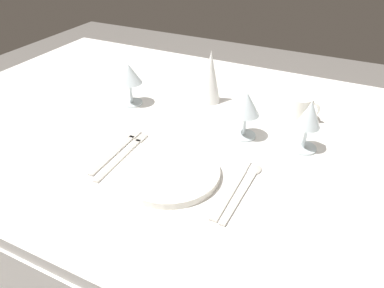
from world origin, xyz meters
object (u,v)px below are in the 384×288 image
object	(u,v)px
spoon_soup	(246,185)
coffee_cup_left	(300,107)
dinner_plate	(170,172)
napkin_folded	(211,77)
fork_outer	(125,154)
dinner_knife	(232,190)
fork_inner	(119,149)
wine_glass_centre	(129,76)
wine_glass_right	(246,106)
wine_glass_left	(309,118)

from	to	relation	value
spoon_soup	coffee_cup_left	distance (m)	0.37
dinner_plate	spoon_soup	xyz separation A→B (m)	(0.18, 0.04, -0.01)
dinner_plate	coffee_cup_left	bearing A→B (deg)	61.85
coffee_cup_left	napkin_folded	distance (m)	0.30
dinner_plate	napkin_folded	distance (m)	0.42
dinner_plate	fork_outer	size ratio (longest dim) A/B	1.04
spoon_soup	fork_outer	bearing A→B (deg)	-176.55
dinner_knife	coffee_cup_left	size ratio (longest dim) A/B	2.41
fork_outer	fork_inner	distance (m)	0.03
fork_outer	fork_inner	xyz separation A→B (m)	(-0.03, 0.01, 0.00)
spoon_soup	dinner_plate	bearing A→B (deg)	-166.76
fork_outer	coffee_cup_left	world-z (taller)	coffee_cup_left
fork_outer	wine_glass_centre	size ratio (longest dim) A/B	1.69
spoon_soup	wine_glass_right	xyz separation A→B (m)	(-0.08, 0.21, 0.09)
wine_glass_right	wine_glass_left	bearing A→B (deg)	3.51
fork_outer	spoon_soup	world-z (taller)	spoon_soup
wine_glass_right	napkin_folded	bearing A→B (deg)	137.62
wine_glass_right	fork_outer	bearing A→B (deg)	-138.12
dinner_plate	wine_glass_right	world-z (taller)	wine_glass_right
wine_glass_right	dinner_plate	bearing A→B (deg)	-112.24
napkin_folded	fork_inner	bearing A→B (deg)	-105.57
wine_glass_right	spoon_soup	bearing A→B (deg)	-69.24
fork_inner	wine_glass_left	distance (m)	0.51
fork_inner	dinner_knife	world-z (taller)	same
dinner_plate	wine_glass_right	distance (m)	0.28
coffee_cup_left	dinner_knife	bearing A→B (deg)	-99.45
wine_glass_left	napkin_folded	size ratio (longest dim) A/B	0.82
spoon_soup	coffee_cup_left	size ratio (longest dim) A/B	2.40
wine_glass_left	wine_glass_right	world-z (taller)	wine_glass_left
fork_inner	napkin_folded	world-z (taller)	napkin_folded
dinner_knife	spoon_soup	world-z (taller)	spoon_soup
dinner_plate	fork_outer	xyz separation A→B (m)	(-0.15, 0.02, -0.01)
coffee_cup_left	wine_glass_right	size ratio (longest dim) A/B	0.70
coffee_cup_left	wine_glass_left	xyz separation A→B (m)	(0.05, -0.15, 0.05)
dinner_plate	fork_inner	xyz separation A→B (m)	(-0.18, 0.03, -0.01)
fork_outer	wine_glass_right	world-z (taller)	wine_glass_right
spoon_soup	coffee_cup_left	xyz separation A→B (m)	(0.04, 0.37, 0.04)
fork_outer	wine_glass_left	size ratio (longest dim) A/B	1.62
fork_inner	spoon_soup	xyz separation A→B (m)	(0.36, 0.01, 0.00)
fork_inner	spoon_soup	world-z (taller)	spoon_soup
fork_outer	napkin_folded	bearing A→B (deg)	78.71
fork_outer	wine_glass_right	distance (m)	0.35
wine_glass_left	wine_glass_centre	bearing A→B (deg)	177.91
fork_inner	dinner_plate	bearing A→B (deg)	-10.79
wine_glass_left	napkin_folded	xyz separation A→B (m)	(-0.34, 0.15, -0.01)
spoon_soup	wine_glass_right	distance (m)	0.24
dinner_knife	wine_glass_left	xyz separation A→B (m)	(0.11, 0.25, 0.09)
fork_outer	spoon_soup	size ratio (longest dim) A/B	1.00
spoon_soup	wine_glass_centre	size ratio (longest dim) A/B	1.68
dinner_knife	wine_glass_left	distance (m)	0.29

